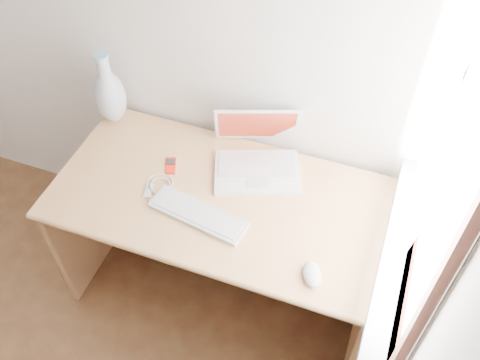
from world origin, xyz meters
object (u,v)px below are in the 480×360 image
(laptop, at_px, (261,157))
(vase, at_px, (110,95))
(desk, at_px, (229,213))
(external_keyboard, at_px, (198,214))

(laptop, bearing_deg, vase, 156.17)
(desk, height_order, laptop, laptop)
(desk, xyz_separation_m, laptop, (0.10, 0.13, 0.26))
(desk, relative_size, vase, 3.85)
(laptop, bearing_deg, external_keyboard, -133.31)
(external_keyboard, xyz_separation_m, vase, (-0.58, 0.38, 0.13))
(external_keyboard, bearing_deg, desk, 86.05)
(laptop, xyz_separation_m, vase, (-0.72, 0.05, 0.09))
(desk, height_order, external_keyboard, external_keyboard)
(laptop, xyz_separation_m, external_keyboard, (-0.14, -0.34, -0.04))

